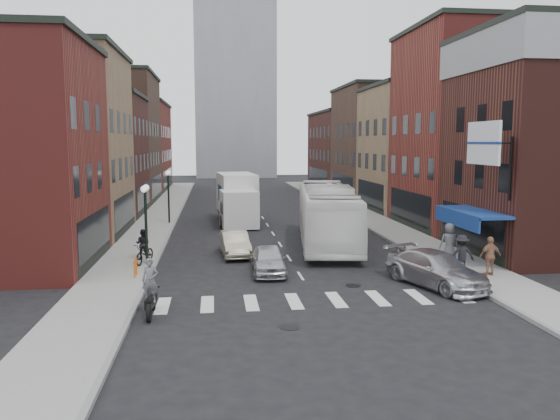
# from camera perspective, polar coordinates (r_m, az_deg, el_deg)

# --- Properties ---
(ground) EXTENTS (160.00, 160.00, 0.00)m
(ground) POSITION_cam_1_polar(r_m,az_deg,el_deg) (24.84, 2.53, -7.46)
(ground) COLOR black
(ground) RESTS_ON ground
(sidewalk_left) EXTENTS (3.00, 74.00, 0.15)m
(sidewalk_left) POSITION_cam_1_polar(r_m,az_deg,el_deg) (46.34, -12.46, -0.70)
(sidewalk_left) COLOR gray
(sidewalk_left) RESTS_ON ground
(sidewalk_right) EXTENTS (3.00, 74.00, 0.15)m
(sidewalk_right) POSITION_cam_1_polar(r_m,az_deg,el_deg) (47.78, 8.27, -0.37)
(sidewalk_right) COLOR gray
(sidewalk_right) RESTS_ON ground
(curb_left) EXTENTS (0.20, 74.00, 0.16)m
(curb_left) POSITION_cam_1_polar(r_m,az_deg,el_deg) (46.23, -10.61, -0.76)
(curb_left) COLOR gray
(curb_left) RESTS_ON ground
(curb_right) EXTENTS (0.20, 74.00, 0.16)m
(curb_right) POSITION_cam_1_polar(r_m,az_deg,el_deg) (47.42, 6.52, -0.49)
(curb_right) COLOR gray
(curb_right) RESTS_ON ground
(crosswalk_stripes) EXTENTS (12.00, 2.20, 0.01)m
(crosswalk_stripes) POSITION_cam_1_polar(r_m,az_deg,el_deg) (21.99, 3.83, -9.41)
(crosswalk_stripes) COLOR silver
(crosswalk_stripes) RESTS_ON ground
(bldg_left_mid_a) EXTENTS (10.30, 10.20, 12.30)m
(bldg_left_mid_a) POSITION_cam_1_polar(r_m,az_deg,el_deg) (39.28, -23.37, 6.40)
(bldg_left_mid_a) COLOR #A37E59
(bldg_left_mid_a) RESTS_ON ground
(bldg_left_mid_b) EXTENTS (10.30, 10.20, 10.30)m
(bldg_left_mid_b) POSITION_cam_1_polar(r_m,az_deg,el_deg) (48.98, -20.01, 5.42)
(bldg_left_mid_b) COLOR #411C17
(bldg_left_mid_b) RESTS_ON ground
(bldg_left_far_a) EXTENTS (10.30, 12.20, 13.30)m
(bldg_left_far_a) POSITION_cam_1_polar(r_m,az_deg,el_deg) (59.73, -17.70, 7.18)
(bldg_left_far_a) COLOR #4E3327
(bldg_left_far_a) RESTS_ON ground
(bldg_left_far_b) EXTENTS (10.30, 16.20, 11.30)m
(bldg_left_far_b) POSITION_cam_1_polar(r_m,az_deg,el_deg) (73.54, -15.64, 6.40)
(bldg_left_far_b) COLOR maroon
(bldg_left_far_b) RESTS_ON ground
(bldg_right_corner) EXTENTS (10.30, 9.20, 12.30)m
(bldg_right_corner) POSITION_cam_1_polar(r_m,az_deg,el_deg) (33.99, 27.17, 6.18)
(bldg_right_corner) COLOR #411C17
(bldg_right_corner) RESTS_ON ground
(bldg_right_mid_a) EXTENTS (10.30, 10.20, 14.30)m
(bldg_right_mid_a) POSITION_cam_1_polar(r_m,az_deg,el_deg) (42.22, 19.98, 7.93)
(bldg_right_mid_a) COLOR maroon
(bldg_right_mid_a) RESTS_ON ground
(bldg_right_mid_b) EXTENTS (10.30, 10.20, 11.30)m
(bldg_right_mid_b) POSITION_cam_1_polar(r_m,az_deg,el_deg) (51.34, 14.85, 6.22)
(bldg_right_mid_b) COLOR #A37E59
(bldg_right_mid_b) RESTS_ON ground
(bldg_right_far_a) EXTENTS (10.30, 12.20, 12.30)m
(bldg_right_far_a) POSITION_cam_1_polar(r_m,az_deg,el_deg) (61.69, 11.07, 6.91)
(bldg_right_far_a) COLOR #4E3327
(bldg_right_far_a) RESTS_ON ground
(bldg_right_far_b) EXTENTS (10.30, 16.20, 10.30)m
(bldg_right_far_b) POSITION_cam_1_polar(r_m,az_deg,el_deg) (75.15, 7.75, 6.23)
(bldg_right_far_b) COLOR #411C17
(bldg_right_far_b) RESTS_ON ground
(awning_blue) EXTENTS (1.80, 5.00, 0.78)m
(awning_blue) POSITION_cam_1_polar(r_m,az_deg,el_deg) (29.43, 19.13, -0.34)
(awning_blue) COLOR navy
(awning_blue) RESTS_ON ground
(billboard_sign) EXTENTS (1.52, 3.00, 3.70)m
(billboard_sign) POSITION_cam_1_polar(r_m,az_deg,el_deg) (27.27, 20.64, 6.42)
(billboard_sign) COLOR black
(billboard_sign) RESTS_ON ground
(distant_tower) EXTENTS (14.00, 14.00, 50.00)m
(distant_tower) POSITION_cam_1_polar(r_m,az_deg,el_deg) (103.50, -4.83, 17.54)
(distant_tower) COLOR #9399A0
(distant_tower) RESTS_ON ground
(streetlamp_near) EXTENTS (0.32, 1.22, 4.11)m
(streetlamp_near) POSITION_cam_1_polar(r_m,az_deg,el_deg) (28.12, -13.87, 0.10)
(streetlamp_near) COLOR black
(streetlamp_near) RESTS_ON ground
(streetlamp_far) EXTENTS (0.32, 1.22, 4.11)m
(streetlamp_far) POSITION_cam_1_polar(r_m,az_deg,el_deg) (41.98, -11.59, 2.42)
(streetlamp_far) COLOR black
(streetlamp_far) RESTS_ON ground
(bike_rack) EXTENTS (0.08, 0.68, 0.80)m
(bike_rack) POSITION_cam_1_polar(r_m,az_deg,el_deg) (25.90, -14.87, -5.83)
(bike_rack) COLOR #D8590C
(bike_rack) RESTS_ON sidewalk_left
(box_truck) EXTENTS (3.17, 8.85, 3.76)m
(box_truck) POSITION_cam_1_polar(r_m,az_deg,el_deg) (42.35, -4.48, 1.15)
(box_truck) COLOR white
(box_truck) RESTS_ON ground
(motorcycle_rider) EXTENTS (0.62, 2.10, 2.14)m
(motorcycle_rider) POSITION_cam_1_polar(r_m,az_deg,el_deg) (20.33, -13.38, -8.05)
(motorcycle_rider) COLOR black
(motorcycle_rider) RESTS_ON ground
(transit_bus) EXTENTS (4.85, 13.49, 3.67)m
(transit_bus) POSITION_cam_1_polar(r_m,az_deg,el_deg) (33.46, 4.94, -0.48)
(transit_bus) COLOR white
(transit_bus) RESTS_ON ground
(sedan_left_near) EXTENTS (1.74, 3.96, 1.33)m
(sedan_left_near) POSITION_cam_1_polar(r_m,az_deg,el_deg) (26.14, -1.18, -5.22)
(sedan_left_near) COLOR silver
(sedan_left_near) RESTS_ON ground
(sedan_left_far) EXTENTS (1.72, 4.14, 1.33)m
(sedan_left_far) POSITION_cam_1_polar(r_m,az_deg,el_deg) (30.25, -4.73, -3.54)
(sedan_left_far) COLOR beige
(sedan_left_far) RESTS_ON ground
(curb_car) EXTENTS (3.76, 5.59, 1.50)m
(curb_car) POSITION_cam_1_polar(r_m,az_deg,el_deg) (24.80, 15.99, -5.97)
(curb_car) COLOR #BABABF
(curb_car) RESTS_ON ground
(parked_bicycle) EXTENTS (1.22, 2.05, 1.02)m
(parked_bicycle) POSITION_cam_1_polar(r_m,az_deg,el_deg) (28.47, -13.94, -4.42)
(parked_bicycle) COLOR black
(parked_bicycle) RESTS_ON sidewalk_left
(ped_left_solo) EXTENTS (0.84, 0.61, 1.56)m
(ped_left_solo) POSITION_cam_1_polar(r_m,az_deg,el_deg) (29.65, -14.14, -3.43)
(ped_left_solo) COLOR black
(ped_left_solo) RESTS_ON sidewalk_left
(ped_right_a) EXTENTS (1.24, 0.70, 1.83)m
(ped_right_a) POSITION_cam_1_polar(r_m,az_deg,el_deg) (26.75, 18.45, -4.42)
(ped_right_a) COLOR black
(ped_right_a) RESTS_ON sidewalk_right
(ped_right_b) EXTENTS (1.09, 0.61, 1.81)m
(ped_right_b) POSITION_cam_1_polar(r_m,az_deg,el_deg) (26.87, 21.12, -4.51)
(ped_right_b) COLOR #9A694E
(ped_right_b) RESTS_ON sidewalk_right
(ped_right_c) EXTENTS (1.02, 0.71, 1.98)m
(ped_right_c) POSITION_cam_1_polar(r_m,az_deg,el_deg) (29.34, 17.28, -3.23)
(ped_right_c) COLOR #525459
(ped_right_c) RESTS_ON sidewalk_right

